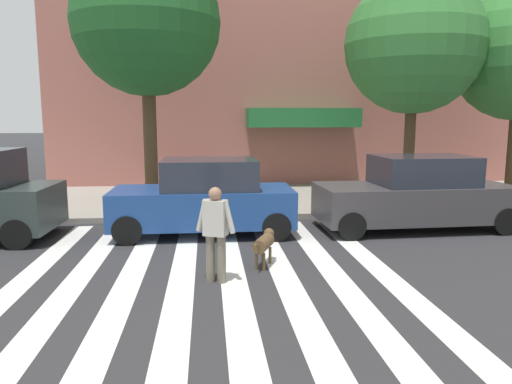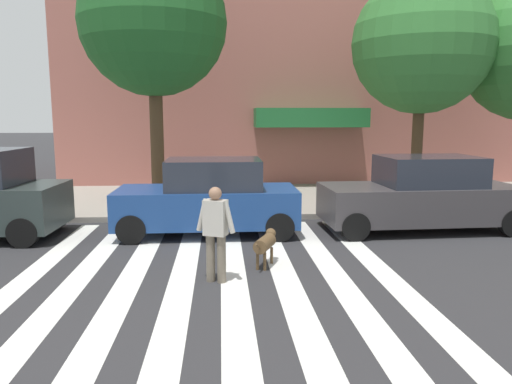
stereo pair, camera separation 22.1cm
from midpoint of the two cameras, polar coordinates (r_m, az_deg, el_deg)
ground_plane at (r=6.78m, az=-1.18°, el=-15.52°), size 160.00×160.00×0.00m
sidewalk_far at (r=16.11m, az=-2.99°, el=-0.87°), size 80.00×6.00×0.15m
crosswalk_stripes at (r=6.77m, az=-5.09°, el=-15.55°), size 6.75×12.83×0.01m
parked_car_behind_first at (r=11.62m, az=-5.02°, el=-0.73°), size 4.26×1.92×1.80m
parked_car_third_in_line at (r=12.67m, az=19.36°, el=-0.38°), size 4.83×2.12×1.84m
street_tree_nearest at (r=15.13m, az=-11.52°, el=18.88°), size 4.26×4.26×7.48m
street_tree_middle at (r=15.99m, az=19.31°, el=16.06°), size 4.17×4.17×6.88m
pedestrian_dog_walker at (r=8.20m, az=-3.99°, el=-4.34°), size 0.68×0.37×1.64m
dog_on_leash at (r=9.17m, az=1.83°, el=-6.00°), size 0.52×1.00×0.65m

